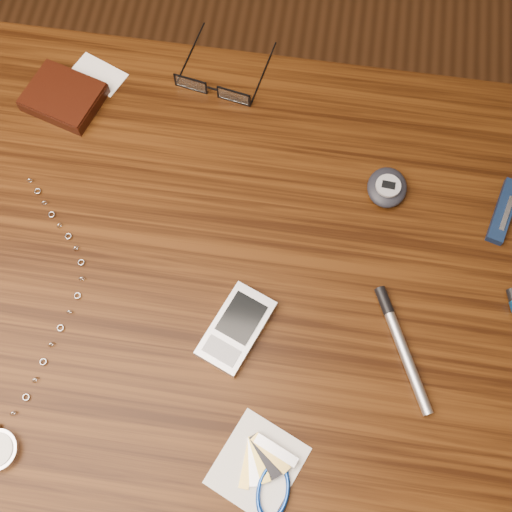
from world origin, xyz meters
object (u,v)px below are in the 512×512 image
object	(u,v)px
wallet_and_card	(64,96)
pocket_watch	(2,437)
eyeglasses	(214,87)
pocket_knife	(504,211)
pda_phone	(236,328)
pedometer	(387,187)
notepad_keys	(266,476)
desk	(184,304)
silver_pen	(399,339)

from	to	relation	value
wallet_and_card	pocket_watch	size ratio (longest dim) A/B	0.38
eyeglasses	pocket_knife	xyz separation A→B (m)	(0.39, -0.13, -0.01)
eyeglasses	pocket_watch	xyz separation A→B (m)	(-0.15, -0.49, -0.00)
pocket_watch	pda_phone	size ratio (longest dim) A/B	3.12
pocket_watch	pocket_knife	bearing A→B (deg)	33.37
pedometer	notepad_keys	xyz separation A→B (m)	(-0.10, -0.37, -0.01)
desk	pda_phone	world-z (taller)	pda_phone
eyeglasses	pda_phone	world-z (taller)	eyeglasses
pda_phone	pocket_knife	distance (m)	0.37
wallet_and_card	notepad_keys	distance (m)	0.56
desk	wallet_and_card	size ratio (longest dim) A/B	7.36
pocket_watch	silver_pen	bearing A→B (deg)	22.32
silver_pen	desk	bearing A→B (deg)	172.44
eyeglasses	silver_pen	size ratio (longest dim) A/B	0.90
desk	eyeglasses	xyz separation A→B (m)	(-0.00, 0.28, 0.11)
pocket_watch	pocket_knife	xyz separation A→B (m)	(0.55, 0.36, -0.00)
desk	pocket_knife	distance (m)	0.43
desk	pocket_watch	bearing A→B (deg)	-125.99
pocket_knife	silver_pen	distance (m)	0.22
wallet_and_card	notepad_keys	bearing A→B (deg)	-52.47
silver_pen	pedometer	bearing A→B (deg)	98.56
desk	pocket_watch	distance (m)	0.28
desk	pedometer	bearing A→B (deg)	32.90
wallet_and_card	pda_phone	distance (m)	0.40
notepad_keys	pedometer	bearing A→B (deg)	74.32
pedometer	pocket_knife	size ratio (longest dim) A/B	0.66
pocket_watch	notepad_keys	size ratio (longest dim) A/B	2.98
desk	pda_phone	bearing A→B (deg)	-32.04
pocket_watch	notepad_keys	world-z (taller)	same
desk	pedometer	size ratio (longest dim) A/B	16.19
pedometer	silver_pen	size ratio (longest dim) A/B	0.42
eyeglasses	notepad_keys	xyz separation A→B (m)	(0.14, -0.49, -0.01)
wallet_and_card	pocket_watch	distance (m)	0.45
desk	silver_pen	bearing A→B (deg)	-7.56
wallet_and_card	silver_pen	size ratio (longest dim) A/B	0.93
desk	silver_pen	xyz separation A→B (m)	(0.27, -0.04, 0.11)
silver_pen	pocket_watch	bearing A→B (deg)	-157.68
notepad_keys	desk	bearing A→B (deg)	123.99
pda_phone	pedometer	bearing A→B (deg)	52.55
pocket_watch	silver_pen	world-z (taller)	same
pda_phone	pocket_knife	world-z (taller)	pda_phone
pocket_knife	silver_pen	size ratio (longest dim) A/B	0.64
eyeglasses	notepad_keys	distance (m)	0.51
pedometer	pda_phone	bearing A→B (deg)	-127.45
desk	pocket_watch	world-z (taller)	pocket_watch
desk	wallet_and_card	distance (m)	0.33
desk	wallet_and_card	bearing A→B (deg)	130.46
wallet_and_card	pocket_watch	xyz separation A→B (m)	(0.04, -0.44, -0.00)
desk	pedometer	distance (m)	0.31
wallet_and_card	pocket_watch	bearing A→B (deg)	-84.36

